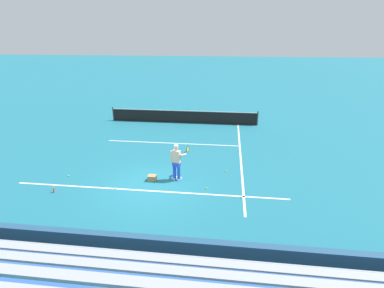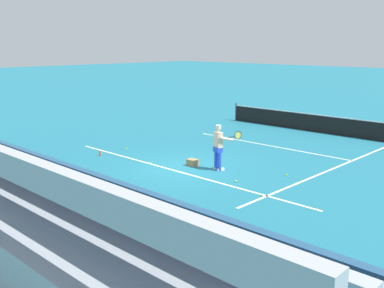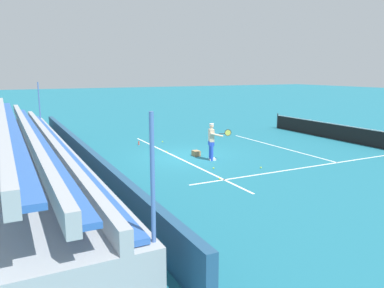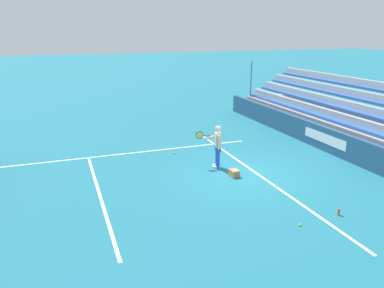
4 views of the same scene
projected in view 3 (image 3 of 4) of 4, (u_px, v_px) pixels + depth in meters
The scene contains 15 objects.
ground_plane at pixel (188, 157), 18.03m from camera, with size 160.00×160.00×0.00m, color #1E6B7F.
court_baseline_white at pixel (178, 158), 17.80m from camera, with size 12.00×0.10×0.01m, color white.
court_sideline_white at pixel (312, 166), 16.22m from camera, with size 0.10×12.00×0.01m, color white.
court_service_line_white at pixel (278, 147), 20.48m from camera, with size 8.22×0.10×0.01m, color white.
back_wall_sponsor_board at pixel (83, 156), 15.73m from camera, with size 21.66×0.25×1.10m.
bleacher_stand at pixel (25, 157), 14.69m from camera, with size 20.58×3.20×3.40m.
tennis_player at pixel (212, 141), 17.21m from camera, with size 0.78×0.95×1.71m.
ball_box_cardboard at pixel (196, 153), 18.23m from camera, with size 0.40×0.30×0.26m, color #A87F51.
tennis_ball_midcourt at pixel (261, 168), 15.89m from camera, with size 0.07×0.07×0.07m, color #CCE533.
tennis_ball_far_right at pixel (166, 152), 19.05m from camera, with size 0.07×0.07×0.07m, color #CCE533.
tennis_ball_on_baseline at pixel (220, 179), 14.24m from camera, with size 0.07×0.07×0.07m, color #CCE533.
tennis_ball_near_player at pixel (213, 168), 15.81m from camera, with size 0.07×0.07×0.07m, color #CCE533.
tennis_ball_stray_back at pixel (163, 142), 21.77m from camera, with size 0.07×0.07×0.07m, color #CCE533.
water_bottle at pixel (139, 143), 20.95m from camera, with size 0.07×0.07×0.22m, color #EA4C33.
tennis_net at pixel (338, 132), 22.41m from camera, with size 11.09×0.09×1.07m.
Camera 3 is at (15.75, -7.82, 4.04)m, focal length 35.00 mm.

